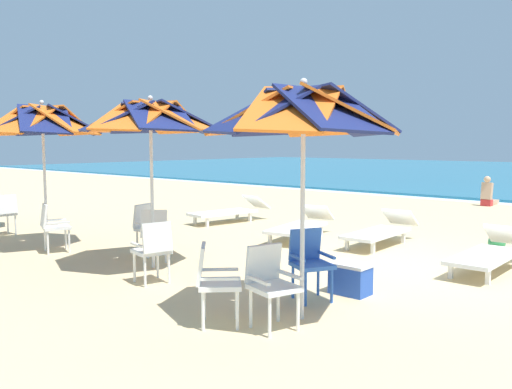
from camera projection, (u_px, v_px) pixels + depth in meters
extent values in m
plane|color=#D3B784|center=(398.00, 269.00, 8.11)|extent=(80.00, 80.00, 0.00)
cylinder|color=silver|center=(302.00, 224.00, 5.71)|extent=(0.05, 0.05, 2.10)
cube|color=orange|center=(352.00, 110.00, 5.43)|extent=(1.19, 1.11, 0.53)
cube|color=navy|center=(344.00, 112.00, 5.82)|extent=(1.12, 1.16, 0.53)
cube|color=orange|center=(314.00, 114.00, 6.08)|extent=(1.11, 1.19, 0.53)
cube|color=navy|center=(280.00, 113.00, 6.06)|extent=(1.16, 1.12, 0.53)
cube|color=orange|center=(258.00, 112.00, 5.76)|extent=(1.19, 1.11, 0.53)
cube|color=navy|center=(260.00, 110.00, 5.37)|extent=(1.12, 1.16, 0.53)
cube|color=orange|center=(291.00, 108.00, 5.11)|extent=(1.11, 1.19, 0.53)
cube|color=navy|center=(331.00, 108.00, 5.14)|extent=(1.16, 1.12, 0.53)
sphere|color=silver|center=(304.00, 82.00, 5.57)|extent=(0.08, 0.08, 0.08)
cube|color=blue|center=(312.00, 265.00, 6.45)|extent=(0.59, 0.59, 0.05)
cube|color=blue|center=(305.00, 244.00, 6.62)|extent=(0.28, 0.41, 0.40)
cube|color=blue|center=(327.00, 255.00, 6.51)|extent=(0.37, 0.22, 0.03)
cube|color=blue|center=(297.00, 258.00, 6.37)|extent=(0.37, 0.22, 0.03)
cylinder|color=blue|center=(332.00, 286.00, 6.37)|extent=(0.04, 0.04, 0.41)
cylinder|color=blue|center=(305.00, 289.00, 6.25)|extent=(0.04, 0.04, 0.41)
cylinder|color=blue|center=(318.00, 279.00, 6.70)|extent=(0.04, 0.04, 0.41)
cylinder|color=blue|center=(293.00, 282.00, 6.58)|extent=(0.04, 0.04, 0.41)
cube|color=white|center=(274.00, 288.00, 5.45)|extent=(0.54, 0.54, 0.05)
cube|color=white|center=(263.00, 263.00, 5.59)|extent=(0.20, 0.43, 0.40)
cube|color=white|center=(290.00, 275.00, 5.54)|extent=(0.39, 0.14, 0.03)
cube|color=white|center=(258.00, 280.00, 5.33)|extent=(0.39, 0.14, 0.03)
cylinder|color=white|center=(298.00, 311.00, 5.42)|extent=(0.04, 0.04, 0.41)
cylinder|color=white|center=(270.00, 318.00, 5.23)|extent=(0.04, 0.04, 0.41)
cylinder|color=white|center=(278.00, 303.00, 5.71)|extent=(0.04, 0.04, 0.41)
cylinder|color=white|center=(251.00, 308.00, 5.52)|extent=(0.04, 0.04, 0.41)
cube|color=white|center=(220.00, 284.00, 5.59)|extent=(0.62, 0.62, 0.05)
cube|color=white|center=(201.00, 264.00, 5.55)|extent=(0.36, 0.36, 0.40)
cube|color=white|center=(220.00, 269.00, 5.78)|extent=(0.31, 0.31, 0.03)
cube|color=white|center=(220.00, 279.00, 5.38)|extent=(0.31, 0.31, 0.03)
cylinder|color=white|center=(236.00, 300.00, 5.80)|extent=(0.04, 0.04, 0.41)
cylinder|color=white|center=(237.00, 311.00, 5.45)|extent=(0.04, 0.04, 0.41)
cylinder|color=white|center=(204.00, 301.00, 5.77)|extent=(0.04, 0.04, 0.41)
cylinder|color=white|center=(203.00, 311.00, 5.42)|extent=(0.04, 0.04, 0.41)
cylinder|color=silver|center=(152.00, 198.00, 8.10)|extent=(0.05, 0.05, 2.18)
cube|color=orange|center=(181.00, 116.00, 7.81)|extent=(1.21, 1.13, 0.49)
cube|color=navy|center=(184.00, 118.00, 8.20)|extent=(1.14, 1.19, 0.49)
cube|color=orange|center=(167.00, 118.00, 8.46)|extent=(1.13, 1.21, 0.49)
cube|color=navy|center=(142.00, 118.00, 8.44)|extent=(1.19, 1.14, 0.49)
cube|color=orange|center=(121.00, 117.00, 8.15)|extent=(1.21, 1.13, 0.49)
cube|color=navy|center=(116.00, 116.00, 7.75)|extent=(1.14, 1.19, 0.49)
cube|color=orange|center=(132.00, 115.00, 7.49)|extent=(1.13, 1.21, 0.49)
cube|color=navy|center=(160.00, 115.00, 7.51)|extent=(1.19, 1.14, 0.49)
sphere|color=silver|center=(150.00, 98.00, 7.95)|extent=(0.08, 0.08, 0.08)
cube|color=white|center=(156.00, 234.00, 8.66)|extent=(0.62, 0.62, 0.05)
cube|color=white|center=(154.00, 222.00, 8.44)|extent=(0.37, 0.35, 0.40)
cube|color=white|center=(144.00, 227.00, 8.65)|extent=(0.29, 0.32, 0.03)
cube|color=white|center=(169.00, 227.00, 8.65)|extent=(0.29, 0.32, 0.03)
cylinder|color=white|center=(148.00, 246.00, 8.86)|extent=(0.04, 0.04, 0.41)
cylinder|color=white|center=(169.00, 246.00, 8.86)|extent=(0.04, 0.04, 0.41)
cylinder|color=white|center=(144.00, 250.00, 8.51)|extent=(0.04, 0.04, 0.41)
cylinder|color=white|center=(166.00, 250.00, 8.51)|extent=(0.04, 0.04, 0.41)
cube|color=white|center=(151.00, 251.00, 7.28)|extent=(0.52, 0.52, 0.05)
cube|color=white|center=(157.00, 237.00, 7.10)|extent=(0.18, 0.43, 0.40)
cube|color=white|center=(137.00, 245.00, 7.15)|extent=(0.40, 0.12, 0.03)
cube|color=white|center=(164.00, 242.00, 7.39)|extent=(0.40, 0.12, 0.03)
cylinder|color=white|center=(134.00, 267.00, 7.34)|extent=(0.04, 0.04, 0.41)
cylinder|color=white|center=(158.00, 264.00, 7.55)|extent=(0.04, 0.04, 0.41)
cylinder|color=white|center=(145.00, 272.00, 7.06)|extent=(0.04, 0.04, 0.41)
cylinder|color=white|center=(169.00, 269.00, 7.27)|extent=(0.04, 0.04, 0.41)
cube|color=white|center=(152.00, 229.00, 9.18)|extent=(0.54, 0.54, 0.05)
cube|color=white|center=(142.00, 215.00, 9.24)|extent=(0.20, 0.43, 0.40)
cube|color=white|center=(158.00, 221.00, 9.35)|extent=(0.39, 0.15, 0.03)
cube|color=white|center=(144.00, 224.00, 8.99)|extent=(0.39, 0.15, 0.03)
cylinder|color=white|center=(166.00, 241.00, 9.28)|extent=(0.04, 0.04, 0.41)
cylinder|color=white|center=(154.00, 245.00, 8.97)|extent=(0.04, 0.04, 0.41)
cylinder|color=white|center=(150.00, 240.00, 9.44)|extent=(0.04, 0.04, 0.41)
cylinder|color=white|center=(137.00, 243.00, 9.12)|extent=(0.04, 0.04, 0.41)
cylinder|color=silver|center=(45.00, 190.00, 9.64)|extent=(0.05, 0.05, 2.16)
cube|color=orange|center=(66.00, 120.00, 9.35)|extent=(1.18, 1.10, 0.55)
cube|color=navy|center=(72.00, 121.00, 9.74)|extent=(1.12, 1.14, 0.55)
cube|color=orange|center=(62.00, 121.00, 10.00)|extent=(1.10, 1.18, 0.55)
cube|color=navy|center=(40.00, 121.00, 9.98)|extent=(1.14, 1.12, 0.55)
cube|color=orange|center=(20.00, 121.00, 9.69)|extent=(1.18, 1.10, 0.55)
cube|color=navy|center=(11.00, 120.00, 9.30)|extent=(1.12, 1.14, 0.55)
cube|color=orange|center=(21.00, 119.00, 9.04)|extent=(1.10, 1.18, 0.55)
cube|color=navy|center=(45.00, 119.00, 9.06)|extent=(1.14, 1.12, 0.55)
sphere|color=silver|center=(42.00, 102.00, 9.49)|extent=(0.08, 0.08, 0.08)
cube|color=white|center=(57.00, 228.00, 9.33)|extent=(0.56, 0.56, 0.05)
cube|color=white|center=(44.00, 216.00, 9.21)|extent=(0.43, 0.23, 0.40)
cube|color=white|center=(55.00, 220.00, 9.49)|extent=(0.17, 0.39, 0.03)
cube|color=white|center=(58.00, 223.00, 9.15)|extent=(0.17, 0.39, 0.03)
cylinder|color=white|center=(66.00, 238.00, 9.59)|extent=(0.04, 0.04, 0.41)
cylinder|color=white|center=(69.00, 241.00, 9.29)|extent=(0.04, 0.04, 0.41)
cylinder|color=white|center=(45.00, 240.00, 9.42)|extent=(0.04, 0.04, 0.41)
cylinder|color=white|center=(48.00, 243.00, 9.12)|extent=(0.04, 0.04, 0.41)
cube|color=white|center=(3.00, 214.00, 11.08)|extent=(0.45, 0.45, 0.05)
cube|color=white|center=(7.00, 204.00, 10.93)|extent=(0.11, 0.42, 0.40)
cube|color=white|center=(12.00, 208.00, 11.23)|extent=(0.40, 0.05, 0.03)
cylinder|color=white|center=(8.00, 223.00, 11.35)|extent=(0.04, 0.04, 0.41)
cylinder|color=white|center=(16.00, 225.00, 11.13)|extent=(0.04, 0.04, 0.41)
cube|color=white|center=(485.00, 257.00, 7.83)|extent=(0.65, 1.70, 0.06)
cube|color=white|center=(507.00, 235.00, 8.61)|extent=(0.61, 0.48, 0.36)
cube|color=white|center=(488.00, 277.00, 7.20)|extent=(0.06, 0.06, 0.22)
cube|color=white|center=(451.00, 271.00, 7.54)|extent=(0.06, 0.06, 0.22)
cube|color=white|center=(481.00, 256.00, 8.49)|extent=(0.06, 0.06, 0.22)
cube|color=white|center=(376.00, 233.00, 9.84)|extent=(0.71, 1.73, 0.06)
cube|color=white|center=(400.00, 217.00, 10.64)|extent=(0.63, 0.51, 0.36)
cube|color=white|center=(373.00, 248.00, 9.20)|extent=(0.06, 0.06, 0.22)
cube|color=white|center=(347.00, 244.00, 9.52)|extent=(0.06, 0.06, 0.22)
cube|color=white|center=(403.00, 238.00, 10.19)|extent=(0.06, 0.06, 0.22)
cube|color=white|center=(379.00, 235.00, 10.51)|extent=(0.06, 0.06, 0.22)
cube|color=white|center=(296.00, 228.00, 10.49)|extent=(0.98, 1.80, 0.06)
cube|color=white|center=(317.00, 212.00, 11.39)|extent=(0.70, 0.60, 0.36)
cube|color=white|center=(294.00, 241.00, 9.83)|extent=(0.06, 0.06, 0.22)
cube|color=white|center=(270.00, 239.00, 10.08)|extent=(0.06, 0.06, 0.22)
cube|color=white|center=(321.00, 231.00, 10.93)|extent=(0.06, 0.06, 0.22)
cube|color=white|center=(298.00, 229.00, 11.18)|extent=(0.06, 0.06, 0.22)
cube|color=white|center=(223.00, 213.00, 12.77)|extent=(0.88, 1.78, 0.06)
cube|color=white|center=(256.00, 202.00, 13.43)|extent=(0.67, 0.56, 0.36)
cube|color=white|center=(207.00, 222.00, 12.18)|extent=(0.06, 0.06, 0.22)
cube|color=white|center=(195.00, 220.00, 12.57)|extent=(0.06, 0.06, 0.22)
cube|color=white|center=(250.00, 217.00, 13.00)|extent=(0.06, 0.06, 0.22)
cube|color=white|center=(237.00, 215.00, 13.39)|extent=(0.06, 0.06, 0.22)
cube|color=blue|center=(350.00, 280.00, 6.76)|extent=(0.48, 0.32, 0.36)
cube|color=white|center=(351.00, 265.00, 6.74)|extent=(0.50, 0.34, 0.04)
sphere|color=#2D8C4C|center=(497.00, 243.00, 9.47)|extent=(0.30, 0.30, 0.30)
cube|color=red|center=(487.00, 203.00, 16.23)|extent=(0.30, 0.24, 0.20)
cube|color=tan|center=(487.00, 191.00, 16.18)|extent=(0.30, 0.25, 0.54)
sphere|color=tan|center=(487.00, 179.00, 16.14)|extent=(0.20, 0.20, 0.20)
cube|color=tan|center=(491.00, 203.00, 16.53)|extent=(0.26, 0.76, 0.14)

